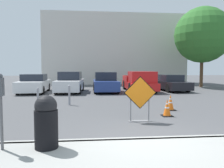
% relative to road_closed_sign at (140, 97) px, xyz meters
% --- Properties ---
extents(ground_plane, '(96.00, 96.00, 0.00)m').
position_rel_road_closed_sign_xyz_m(ground_plane, '(-0.36, 7.80, -0.87)').
color(ground_plane, '#4C4C4F').
extents(sidewalk_strip, '(27.44, 2.18, 0.14)m').
position_rel_road_closed_sign_xyz_m(sidewalk_strip, '(-0.36, -3.29, -0.80)').
color(sidewalk_strip, '#999993').
rests_on(sidewalk_strip, ground_plane).
extents(curb_lip, '(27.44, 0.20, 0.14)m').
position_rel_road_closed_sign_xyz_m(curb_lip, '(-0.36, -2.20, -0.80)').
color(curb_lip, '#999993').
rests_on(curb_lip, ground_plane).
extents(road_closed_sign, '(1.12, 0.20, 1.56)m').
position_rel_road_closed_sign_xyz_m(road_closed_sign, '(0.00, 0.00, 0.00)').
color(road_closed_sign, black).
rests_on(road_closed_sign, ground_plane).
extents(traffic_cone_nearest, '(0.39, 0.39, 0.66)m').
position_rel_road_closed_sign_xyz_m(traffic_cone_nearest, '(1.23, 0.76, -0.55)').
color(traffic_cone_nearest, black).
rests_on(traffic_cone_nearest, ground_plane).
extents(traffic_cone_second, '(0.41, 0.41, 0.68)m').
position_rel_road_closed_sign_xyz_m(traffic_cone_second, '(1.80, 1.93, -0.53)').
color(traffic_cone_second, black).
rests_on(traffic_cone_second, ground_plane).
extents(parked_car_nearest, '(2.07, 4.57, 1.42)m').
position_rel_road_closed_sign_xyz_m(parked_car_nearest, '(-6.05, 10.09, -0.21)').
color(parked_car_nearest, white).
rests_on(parked_car_nearest, ground_plane).
extents(parked_car_second, '(2.03, 4.57, 1.60)m').
position_rel_road_closed_sign_xyz_m(parked_car_second, '(-3.29, 10.00, -0.13)').
color(parked_car_second, silver).
rests_on(parked_car_second, ground_plane).
extents(parked_car_third, '(1.91, 4.48, 1.57)m').
position_rel_road_closed_sign_xyz_m(parked_car_third, '(-0.53, 10.10, -0.15)').
color(parked_car_third, navy).
rests_on(parked_car_third, ground_plane).
extents(pickup_truck, '(2.16, 5.40, 1.62)m').
position_rel_road_closed_sign_xyz_m(pickup_truck, '(2.22, 9.98, -0.13)').
color(pickup_truck, red).
rests_on(pickup_truck, ground_plane).
extents(parked_car_fourth, '(2.04, 4.54, 1.34)m').
position_rel_road_closed_sign_xyz_m(parked_car_fourth, '(4.99, 10.45, -0.24)').
color(parked_car_fourth, black).
rests_on(parked_car_fourth, ground_plane).
extents(trash_bin, '(0.49, 0.49, 1.12)m').
position_rel_road_closed_sign_xyz_m(trash_bin, '(-2.60, -2.65, -0.16)').
color(trash_bin, black).
rests_on(trash_bin, sidewalk_strip).
extents(bollard_nearest, '(0.12, 0.12, 1.01)m').
position_rel_road_closed_sign_xyz_m(bollard_nearest, '(-2.75, 3.75, -0.34)').
color(bollard_nearest, gray).
rests_on(bollard_nearest, ground_plane).
extents(bollard_second, '(0.12, 0.12, 0.88)m').
position_rel_road_closed_sign_xyz_m(bollard_second, '(-4.29, 3.75, -0.40)').
color(bollard_second, gray).
rests_on(bollard_second, ground_plane).
extents(parking_meter, '(0.11, 0.15, 1.57)m').
position_rel_road_closed_sign_xyz_m(parking_meter, '(-3.50, -2.66, 0.34)').
color(parking_meter, '#59595B').
rests_on(parking_meter, sidewalk_strip).
extents(building_facade_backdrop, '(17.13, 5.00, 8.39)m').
position_rel_road_closed_sign_xyz_m(building_facade_backdrop, '(1.32, 20.61, 3.33)').
color(building_facade_backdrop, beige).
rests_on(building_facade_backdrop, ground_plane).
extents(street_tree_behind_lot, '(5.49, 5.49, 7.93)m').
position_rel_road_closed_sign_xyz_m(street_tree_behind_lot, '(9.38, 13.69, 4.31)').
color(street_tree_behind_lot, '#513823').
rests_on(street_tree_behind_lot, ground_plane).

